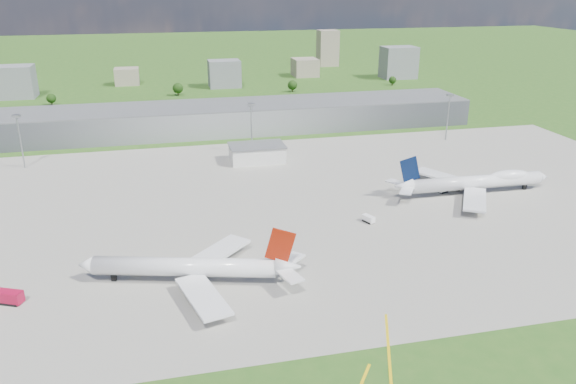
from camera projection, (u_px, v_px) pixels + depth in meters
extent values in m
plane|color=#2C581B|center=(225.00, 137.00, 321.14)|extent=(1400.00, 1400.00, 0.00)
cube|color=#99958B|center=(284.00, 206.00, 223.04)|extent=(360.00, 190.00, 0.08)
cube|color=gray|center=(221.00, 118.00, 332.15)|extent=(300.00, 42.00, 15.00)
cube|color=silver|center=(257.00, 154.00, 276.30)|extent=(26.00, 16.00, 8.00)
cylinder|color=gray|center=(21.00, 143.00, 263.68)|extent=(0.70, 0.70, 25.00)
cube|color=gray|center=(16.00, 116.00, 259.15)|extent=(3.50, 2.00, 1.20)
cylinder|color=gray|center=(252.00, 129.00, 286.95)|extent=(0.70, 0.70, 25.00)
cube|color=gray|center=(251.00, 105.00, 282.42)|extent=(3.50, 2.00, 1.20)
cylinder|color=gray|center=(448.00, 118.00, 310.22)|extent=(0.70, 0.70, 25.00)
cube|color=gray|center=(450.00, 95.00, 305.69)|extent=(3.50, 2.00, 1.20)
cylinder|color=white|center=(184.00, 267.00, 164.90)|extent=(53.50, 19.50, 5.58)
cone|color=white|center=(86.00, 265.00, 165.91)|extent=(5.95, 6.60, 5.58)
cone|color=white|center=(288.00, 266.00, 163.58)|extent=(8.64, 7.33, 5.58)
cube|color=maroon|center=(178.00, 272.00, 165.58)|extent=(43.27, 13.78, 1.21)
cube|color=white|center=(203.00, 296.00, 152.83)|extent=(14.27, 25.51, 0.84)
cube|color=white|center=(218.00, 252.00, 177.61)|extent=(23.04, 22.97, 0.84)
cube|color=#991A08|center=(280.00, 246.00, 161.29)|extent=(9.06, 2.87, 11.23)
cylinder|color=#38383D|center=(198.00, 295.00, 156.80)|extent=(5.71, 4.21, 2.97)
cylinder|color=#38383D|center=(209.00, 262.00, 175.05)|extent=(5.71, 4.21, 2.97)
cube|color=black|center=(201.00, 286.00, 162.20)|extent=(1.73, 1.47, 2.32)
cube|color=black|center=(206.00, 272.00, 170.02)|extent=(1.73, 1.47, 2.32)
cube|color=black|center=(114.00, 277.00, 167.03)|extent=(1.73, 1.47, 2.32)
cylinder|color=white|center=(476.00, 182.00, 234.15)|extent=(57.74, 6.76, 5.76)
cone|color=white|center=(542.00, 177.00, 240.25)|extent=(4.75, 5.84, 5.76)
cone|color=white|center=(403.00, 186.00, 227.52)|extent=(7.54, 5.89, 5.76)
cube|color=navy|center=(480.00, 186.00, 235.15)|extent=(47.30, 3.18, 1.21)
ellipsoid|color=white|center=(509.00, 176.00, 236.47)|extent=(18.54, 6.08, 5.19)
cube|color=white|center=(442.00, 176.00, 246.02)|extent=(19.90, 26.74, 0.84)
cube|color=white|center=(475.00, 199.00, 220.20)|extent=(20.53, 26.55, 0.84)
cube|color=#071436|center=(410.00, 170.00, 225.57)|extent=(9.27, 0.63, 11.23)
cylinder|color=#38383D|center=(455.00, 184.00, 242.07)|extent=(5.16, 3.06, 2.98)
cylinder|color=#38383D|center=(434.00, 178.00, 249.53)|extent=(5.16, 3.06, 2.98)
cylinder|color=#38383D|center=(475.00, 198.00, 226.77)|extent=(5.16, 3.06, 2.98)
cylinder|color=#38383D|center=(475.00, 207.00, 217.22)|extent=(5.16, 3.06, 2.98)
cube|color=black|center=(458.00, 188.00, 238.28)|extent=(1.51, 1.14, 2.32)
cube|color=black|center=(468.00, 195.00, 230.63)|extent=(1.51, 1.14, 2.32)
cube|color=black|center=(524.00, 187.00, 240.10)|extent=(1.51, 1.14, 2.32)
cube|color=#A20B2E|center=(8.00, 297.00, 155.12)|extent=(8.99, 6.33, 3.37)
cube|color=black|center=(9.00, 302.00, 155.71)|extent=(7.90, 5.96, 0.70)
cube|color=#EBB60D|center=(139.00, 266.00, 173.60)|extent=(4.39, 3.79, 1.52)
cube|color=black|center=(139.00, 268.00, 173.87)|extent=(3.95, 3.60, 0.70)
cube|color=white|center=(368.00, 218.00, 207.27)|extent=(4.08, 5.57, 2.24)
cube|color=black|center=(368.00, 221.00, 207.67)|extent=(3.88, 4.91, 0.70)
cube|color=white|center=(444.00, 190.00, 236.33)|extent=(4.82, 3.29, 1.96)
cube|color=black|center=(443.00, 192.00, 236.67)|extent=(4.22, 3.19, 0.70)
cube|color=slate|center=(15.00, 82.00, 423.92)|extent=(28.00, 22.00, 24.00)
cube|color=gray|center=(127.00, 76.00, 479.06)|extent=(20.00, 18.00, 14.00)
cube|color=slate|center=(224.00, 74.00, 467.24)|extent=(26.00, 20.00, 22.00)
cube|color=gray|center=(305.00, 67.00, 521.66)|extent=(22.00, 24.00, 16.00)
cube|color=slate|center=(399.00, 62.00, 509.14)|extent=(30.00, 22.00, 28.00)
cube|color=gray|center=(328.00, 48.00, 581.25)|extent=(20.00, 18.00, 36.00)
cylinder|color=#382314|center=(52.00, 103.00, 402.10)|extent=(0.70, 0.70, 3.00)
sphere|color=black|center=(51.00, 98.00, 400.91)|extent=(6.75, 6.75, 6.75)
cylinder|color=#382314|center=(178.00, 93.00, 434.70)|extent=(0.70, 0.70, 3.60)
sphere|color=black|center=(178.00, 88.00, 433.27)|extent=(8.10, 8.10, 8.10)
cylinder|color=#382314|center=(292.00, 90.00, 449.22)|extent=(0.70, 0.70, 3.40)
sphere|color=black|center=(292.00, 85.00, 447.87)|extent=(7.65, 7.65, 7.65)
cylinder|color=#382314|center=(392.00, 84.00, 477.48)|extent=(0.70, 0.70, 2.80)
sphere|color=black|center=(393.00, 80.00, 476.37)|extent=(6.30, 6.30, 6.30)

